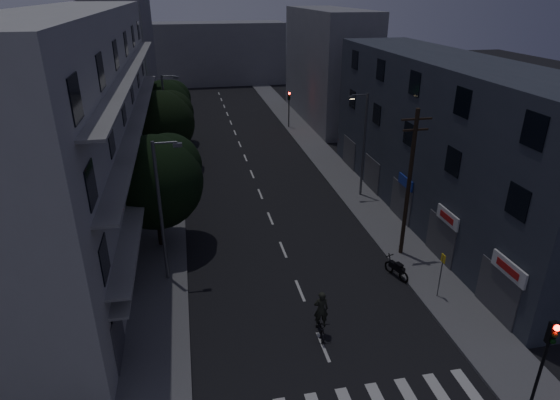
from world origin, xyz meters
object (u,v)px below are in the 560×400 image
object	(u,v)px
traffic_signal_near	(548,348)
motorcycle	(396,269)
bus_stop_sign	(442,268)
utility_pole	(409,182)
cyclist	(321,320)

from	to	relation	value
traffic_signal_near	motorcycle	world-z (taller)	traffic_signal_near
traffic_signal_near	motorcycle	bearing A→B (deg)	96.95
traffic_signal_near	bus_stop_sign	world-z (taller)	traffic_signal_near
utility_pole	cyclist	world-z (taller)	utility_pole
bus_stop_sign	traffic_signal_near	bearing A→B (deg)	-90.70
utility_pole	motorcycle	size ratio (longest dim) A/B	4.87
traffic_signal_near	cyclist	world-z (taller)	traffic_signal_near
utility_pole	bus_stop_sign	world-z (taller)	utility_pole
utility_pole	bus_stop_sign	distance (m)	5.47
bus_stop_sign	cyclist	size ratio (longest dim) A/B	1.05
bus_stop_sign	motorcycle	xyz separation A→B (m)	(-1.28, 2.35, -1.41)
utility_pole	traffic_signal_near	bearing A→B (deg)	-90.56
cyclist	utility_pole	bearing A→B (deg)	46.87
utility_pole	bus_stop_sign	bearing A→B (deg)	-90.33
bus_stop_sign	cyclist	world-z (taller)	bus_stop_sign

